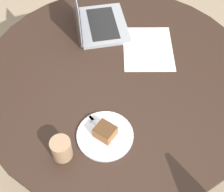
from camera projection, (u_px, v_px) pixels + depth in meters
name	position (u px, v px, depth m)	size (l,w,h in m)	color
ground_plane	(116.00, 148.00, 2.04)	(12.00, 12.00, 0.00)	gray
dining_table	(118.00, 88.00, 1.54)	(1.29, 1.29, 0.75)	black
paper_document	(148.00, 48.00, 1.54)	(0.39, 0.36, 0.00)	white
plate	(105.00, 135.00, 1.23)	(0.23, 0.23, 0.01)	silver
cake_slice	(105.00, 132.00, 1.21)	(0.08, 0.08, 0.05)	brown
fork	(99.00, 127.00, 1.25)	(0.09, 0.17, 0.00)	silver
coffee_glass	(61.00, 149.00, 1.15)	(0.08, 0.08, 0.09)	#997556
laptop	(96.00, 21.00, 1.61)	(0.40, 0.39, 0.23)	gray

